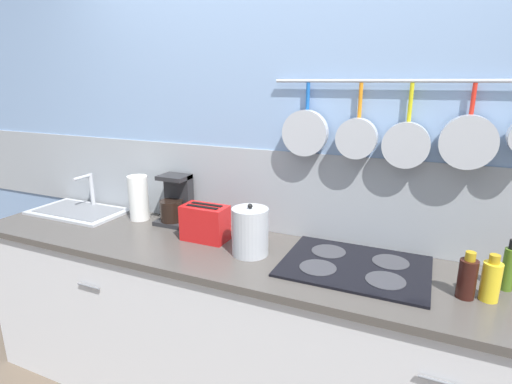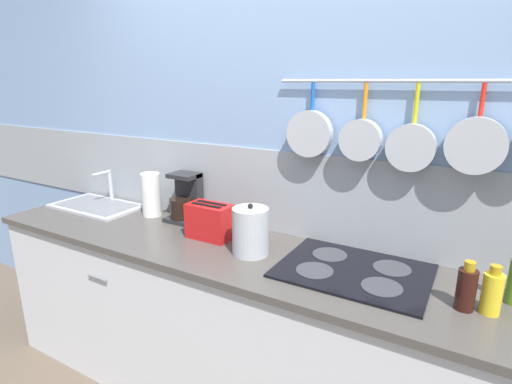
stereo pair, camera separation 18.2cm
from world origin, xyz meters
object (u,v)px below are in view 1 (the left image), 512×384
at_px(toaster, 205,223).
at_px(bottle_sesame_oil, 491,280).
at_px(bottle_dish_soap, 467,278).
at_px(paper_towel_roll, 139,198).
at_px(kettle, 251,231).
at_px(coffee_maker, 176,203).
at_px(bottle_vinegar, 509,268).

bearing_deg(toaster, bottle_sesame_oil, -3.37).
bearing_deg(bottle_dish_soap, toaster, 175.68).
xyz_separation_m(paper_towel_roll, toaster, (0.53, -0.12, -0.04)).
relative_size(kettle, bottle_dish_soap, 1.34).
bearing_deg(coffee_maker, paper_towel_roll, -169.86).
relative_size(coffee_maker, bottle_vinegar, 1.34).
bearing_deg(toaster, bottle_dish_soap, -4.32).
distance_m(coffee_maker, kettle, 0.62).
bearing_deg(paper_towel_roll, bottle_sesame_oil, -6.12).
xyz_separation_m(coffee_maker, kettle, (0.58, -0.22, -0.00)).
height_order(paper_towel_roll, bottle_dish_soap, paper_towel_roll).
bearing_deg(paper_towel_roll, toaster, -12.70).
relative_size(coffee_maker, toaster, 1.13).
relative_size(paper_towel_roll, toaster, 1.05).
xyz_separation_m(bottle_dish_soap, bottle_vinegar, (0.15, 0.13, 0.01)).
distance_m(coffee_maker, bottle_vinegar, 1.66).
xyz_separation_m(paper_towel_roll, bottle_dish_soap, (1.73, -0.21, -0.05)).
distance_m(kettle, bottle_dish_soap, 0.92).
bearing_deg(bottle_sesame_oil, toaster, 176.63).
relative_size(toaster, bottle_sesame_oil, 1.36).
bearing_deg(bottle_sesame_oil, coffee_maker, 171.50).
relative_size(coffee_maker, bottle_sesame_oil, 1.54).
bearing_deg(bottle_dish_soap, bottle_vinegar, 41.54).
height_order(bottle_dish_soap, bottle_sesame_oil, bottle_dish_soap).
height_order(coffee_maker, toaster, coffee_maker).
bearing_deg(bottle_vinegar, bottle_dish_soap, -138.46).
xyz_separation_m(toaster, kettle, (0.29, -0.06, 0.02)).
distance_m(toaster, bottle_sesame_oil, 1.29).
distance_m(paper_towel_roll, bottle_sesame_oil, 1.83).
bearing_deg(bottle_dish_soap, bottle_sesame_oil, 10.90).
bearing_deg(bottle_sesame_oil, bottle_dish_soap, -169.10).
relative_size(toaster, kettle, 1.00).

